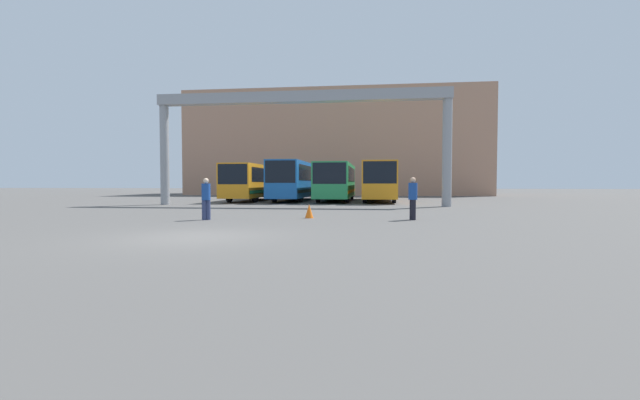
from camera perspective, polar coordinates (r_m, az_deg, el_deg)
The scene contains 10 objects.
ground_plane at distance 12.50m, azimuth -16.04°, elevation -4.78°, with size 200.00×200.00×0.00m, color #514F4C.
building_backdrop at distance 56.27m, azimuth 2.25°, elevation 7.28°, with size 36.93×12.00×12.77m.
overhead_gantry at distance 28.79m, azimuth -2.72°, elevation 11.28°, with size 19.57×0.80×7.52m.
bus_slot_0 at distance 36.57m, azimuth -8.95°, elevation 2.61°, with size 2.44×10.47×2.98m.
bus_slot_1 at distance 36.36m, azimuth -3.32°, elevation 2.83°, with size 2.44×11.72×3.21m.
bus_slot_2 at distance 35.63m, azimuth 2.19°, elevation 2.70°, with size 2.61×11.22×3.04m.
bus_slot_3 at distance 35.59m, azimuth 7.87°, elevation 2.74°, with size 2.54×11.43×3.11m.
pedestrian_near_right at distance 17.88m, azimuth 12.27°, elevation 0.35°, with size 0.36×0.36×1.74m.
pedestrian_near_center at distance 18.10m, azimuth -14.95°, elevation 0.29°, with size 0.36×0.36×1.71m.
traffic_cone at distance 18.40m, azimuth -1.45°, elevation -1.49°, with size 0.37×0.37×0.60m.
Camera 1 is at (4.93, -11.39, 1.53)m, focal length 24.00 mm.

